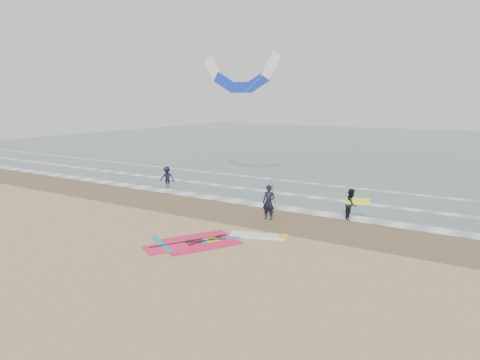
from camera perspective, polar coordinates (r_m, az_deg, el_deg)
The scene contains 11 objects.
ground at distance 19.61m, azimuth -3.23°, elevation -9.19°, with size 120.00×120.00×0.00m, color tan.
sea_water at distance 64.33m, azimuth 22.00°, elevation 4.03°, with size 120.00×80.00×0.02m, color #47605E.
wet_sand_band at distance 24.53m, azimuth 4.81°, elevation -5.08°, with size 120.00×5.00×0.01m, color brown.
foam_waterline at distance 28.43m, azimuth 8.86°, elevation -2.91°, with size 120.00×9.15×0.02m.
windsurf_rig at distance 20.63m, azimuth -3.27°, elevation -8.06°, with size 5.87×5.56×0.14m.
person_standing at distance 24.03m, azimuth 3.85°, elevation -2.98°, with size 0.72×0.47×1.98m, color black.
person_walking at distance 24.79m, azimuth 14.62°, elevation -3.14°, with size 0.85×0.67×1.76m, color black.
person_wading at distance 34.43m, azimuth -9.70°, elevation 0.91°, with size 1.14×0.66×1.77m, color black.
held_pole at distance 23.79m, azimuth 4.50°, elevation -1.99°, with size 0.17×0.86×1.82m.
carried_kiteboard at distance 24.54m, azimuth 15.47°, elevation -2.76°, with size 1.30×0.51×0.39m.
surf_kite at distance 33.75m, azimuth 0.12°, elevation 13.52°, with size 8.33×3.43×8.92m.
Camera 1 is at (10.56, -15.10, 6.69)m, focal length 32.00 mm.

